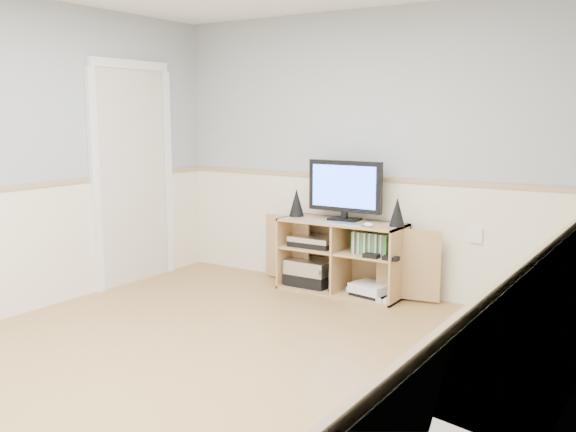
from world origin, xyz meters
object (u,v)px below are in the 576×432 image
object	(u,v)px
monitor	(345,188)
media_cabinet	(344,255)
keyboard	(348,224)
game_consoles	(370,290)

from	to	relation	value
monitor	media_cabinet	bearing A→B (deg)	90.00
keyboard	monitor	bearing A→B (deg)	121.92
keyboard	game_consoles	xyz separation A→B (m)	(0.16, 0.13, -0.59)
monitor	game_consoles	world-z (taller)	monitor
media_cabinet	game_consoles	distance (m)	0.40
media_cabinet	keyboard	size ratio (longest dim) A/B	6.12
media_cabinet	game_consoles	xyz separation A→B (m)	(0.29, -0.06, -0.26)
media_cabinet	keyboard	bearing A→B (deg)	-54.89
media_cabinet	monitor	world-z (taller)	monitor
media_cabinet	keyboard	distance (m)	0.40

